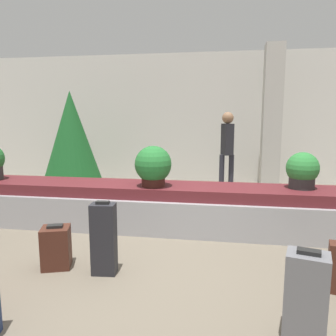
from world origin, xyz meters
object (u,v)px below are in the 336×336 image
Objects in this scene: pillar at (272,118)px; potted_plant_0 at (302,171)px; suitcase_3 at (104,239)px; potted_plant_1 at (153,166)px; decorated_tree at (71,137)px; traveler_0 at (227,145)px; suitcase_4 at (56,247)px; suitcase_5 at (306,298)px.

potted_plant_0 is (0.02, -2.95, -0.70)m from pillar.
potted_plant_1 is at bearing 75.17° from suitcase_3.
potted_plant_0 is 4.84m from decorated_tree.
traveler_0 is (-0.97, -0.59, -0.56)m from pillar.
potted_plant_0 is 0.87× the size of potted_plant_1.
potted_plant_1 is 2.78m from traveler_0.
pillar is 4.09× the size of suitcase_3.
potted_plant_1 is at bearing 138.62° from traveler_0.
pillar is 5.49m from suitcase_4.
decorated_tree is (-3.89, 4.43, 0.84)m from suitcase_5.
traveler_0 is at bearing 66.50° from suitcase_3.
potted_plant_1 is at bearing -174.32° from potted_plant_0.
pillar is at bearing 57.20° from potted_plant_1.
decorated_tree is (-1.51, 3.61, 0.96)m from suitcase_4.
potted_plant_0 is at bearing 29.60° from suitcase_3.
potted_plant_0 is at bearing 9.99° from suitcase_4.
suitcase_3 is (-2.27, -4.55, -1.22)m from pillar.
suitcase_3 is 1.97m from suitcase_5.
suitcase_3 is 2.84m from potted_plant_0.
suitcase_5 is at bearing -101.46° from potted_plant_0.
suitcase_5 is at bearing -48.71° from decorated_tree.
suitcase_3 is 1.52m from potted_plant_1.
pillar is 4.55× the size of suitcase_5.
potted_plant_1 is (-2.03, -3.16, -0.66)m from pillar.
traveler_0 reaches higher than suitcase_4.
traveler_0 reaches higher than suitcase_5.
suitcase_3 is at bearing 171.69° from suitcase_5.
pillar is 5.51× the size of potted_plant_1.
suitcase_4 is at bearing -151.55° from potted_plant_0.
suitcase_4 is 0.68× the size of suitcase_5.
decorated_tree is (-3.38, -0.29, 0.14)m from traveler_0.
suitcase_4 is at bearing -120.79° from potted_plant_1.
potted_plant_1 is 3.25m from decorated_tree.
suitcase_3 is 1.55× the size of potted_plant_0.
decorated_tree is (-4.35, -0.89, -0.42)m from pillar.
decorated_tree reaches higher than suitcase_3.
potted_plant_1 is (-1.58, 2.16, 0.60)m from suitcase_5.
decorated_tree is at bearing -168.43° from pillar.
suitcase_3 is 0.45× the size of traveler_0.
pillar reaches higher than potted_plant_0.
pillar reaches higher than potted_plant_1.
potted_plant_0 is at bearing 93.11° from suitcase_5.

